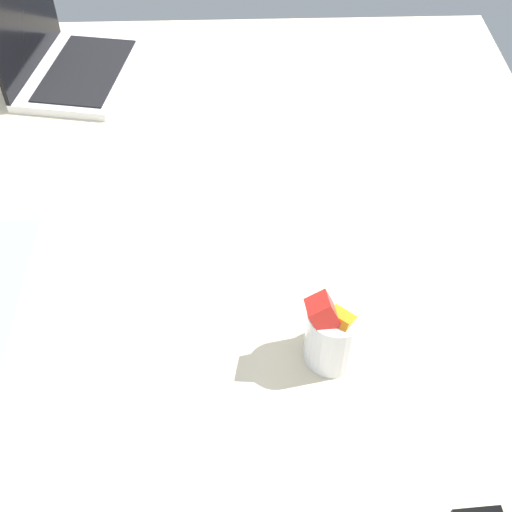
{
  "coord_description": "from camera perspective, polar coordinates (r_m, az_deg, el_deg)",
  "views": [
    {
      "loc": [
        -77.82,
        -3.04,
        107.56
      ],
      "look_at": [
        -2.05,
        -5.54,
        24.0
      ],
      "focal_mm": 46.5,
      "sensor_mm": 36.0,
      "label": 1
    }
  ],
  "objects": [
    {
      "name": "bed_mattress",
      "position": [
        1.26,
        -2.56,
        -3.97
      ],
      "size": [
        180.0,
        140.0,
        18.0
      ],
      "primitive_type": "cube",
      "color": "beige",
      "rests_on": "ground"
    },
    {
      "name": "laptop",
      "position": [
        1.7,
        -16.12,
        15.9
      ],
      "size": [
        36.6,
        28.57,
        23.0
      ],
      "rotation": [
        0.0,
        0.0,
        -0.18
      ],
      "color": "silver",
      "rests_on": "bed_mattress"
    },
    {
      "name": "snack_cup",
      "position": [
        1.03,
        6.7,
        -6.55
      ],
      "size": [
        10.26,
        9.44,
        14.9
      ],
      "color": "silver",
      "rests_on": "bed_mattress"
    }
  ]
}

